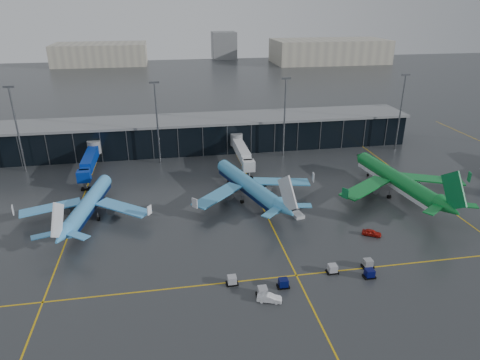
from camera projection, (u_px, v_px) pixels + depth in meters
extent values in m
plane|color=#282B2D|center=(231.00, 239.00, 92.13)|extent=(600.00, 600.00, 0.00)
cube|color=black|center=(204.00, 134.00, 146.40)|extent=(140.00, 16.00, 10.00)
cube|color=slate|center=(203.00, 119.00, 144.32)|extent=(142.00, 17.00, 0.80)
cylinder|color=#595B60|center=(94.00, 147.00, 133.09)|extent=(4.00, 4.00, 4.00)
cube|color=navy|center=(88.00, 165.00, 121.16)|extent=(3.00, 24.00, 3.00)
cylinder|color=#595B60|center=(85.00, 185.00, 115.58)|extent=(1.00, 1.00, 2.60)
cylinder|color=#595B60|center=(236.00, 140.00, 140.19)|extent=(4.00, 4.00, 4.00)
cube|color=silver|center=(244.00, 156.00, 128.26)|extent=(3.00, 24.00, 3.00)
cylinder|color=#595B60|center=(248.00, 174.00, 122.67)|extent=(1.00, 1.00, 2.60)
cylinder|color=#595B60|center=(18.00, 131.00, 123.91)|extent=(0.50, 0.50, 25.00)
cube|color=#595B60|center=(8.00, 87.00, 118.95)|extent=(3.00, 0.40, 0.60)
cylinder|color=#595B60|center=(157.00, 124.00, 130.22)|extent=(0.50, 0.50, 25.00)
cube|color=#595B60|center=(154.00, 82.00, 125.25)|extent=(3.00, 0.40, 0.60)
cylinder|color=#595B60|center=(284.00, 119.00, 136.52)|extent=(0.50, 0.50, 25.00)
cube|color=#595B60|center=(286.00, 78.00, 131.56)|extent=(3.00, 0.40, 0.60)
cylinder|color=#595B60|center=(400.00, 113.00, 142.83)|extent=(0.50, 0.50, 25.00)
cube|color=#595B60|center=(406.00, 75.00, 137.86)|extent=(3.00, 0.40, 0.60)
cube|color=#B2AD99|center=(329.00, 51.00, 343.29)|extent=(90.00, 42.00, 18.00)
cube|color=#B2AD99|center=(101.00, 54.00, 333.44)|extent=(70.00, 38.00, 16.00)
cube|color=#B2AD99|center=(224.00, 45.00, 366.16)|extent=(20.00, 20.00, 22.00)
cube|color=gold|center=(78.00, 210.00, 104.75)|extent=(0.30, 120.00, 0.02)
cube|color=gold|center=(257.00, 197.00, 111.84)|extent=(0.30, 120.00, 0.02)
cube|color=gold|center=(415.00, 185.00, 118.93)|extent=(0.30, 120.00, 0.02)
cube|color=gold|center=(296.00, 275.00, 80.10)|extent=(220.00, 0.30, 0.02)
cube|color=black|center=(332.00, 272.00, 80.85)|extent=(2.20, 1.50, 0.36)
cube|color=#999AA1|center=(333.00, 268.00, 80.55)|extent=(1.60, 1.50, 1.50)
cube|color=black|center=(369.00, 277.00, 79.47)|extent=(2.20, 1.50, 0.36)
cube|color=#050840|center=(370.00, 273.00, 79.17)|extent=(1.60, 1.50, 1.50)
cube|color=black|center=(367.00, 266.00, 82.51)|extent=(2.20, 1.50, 0.36)
cube|color=gray|center=(368.00, 263.00, 82.20)|extent=(1.60, 1.50, 1.50)
cube|color=black|center=(283.00, 286.00, 76.77)|extent=(2.20, 1.50, 0.36)
cube|color=#050A3E|center=(283.00, 283.00, 76.46)|extent=(1.60, 1.50, 1.50)
cube|color=black|center=(262.00, 294.00, 74.65)|extent=(2.20, 1.50, 0.36)
cube|color=gray|center=(262.00, 291.00, 74.35)|extent=(1.60, 1.50, 1.50)
cube|color=black|center=(232.00, 283.00, 77.54)|extent=(2.20, 1.50, 0.36)
cube|color=#999AA1|center=(232.00, 280.00, 77.24)|extent=(1.60, 1.50, 1.50)
cube|color=silver|center=(298.00, 215.00, 101.59)|extent=(2.76, 3.55, 0.80)
cube|color=silver|center=(298.00, 208.00, 100.85)|extent=(2.10, 3.08, 2.29)
imported|color=#A5140C|center=(372.00, 233.00, 93.33)|extent=(4.38, 3.46, 1.40)
imported|color=silver|center=(269.00, 298.00, 72.95)|extent=(4.50, 2.70, 1.40)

